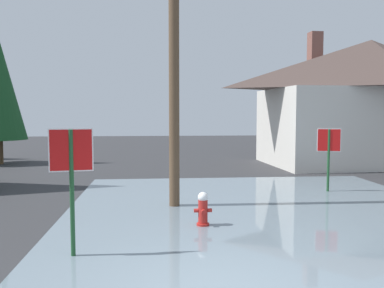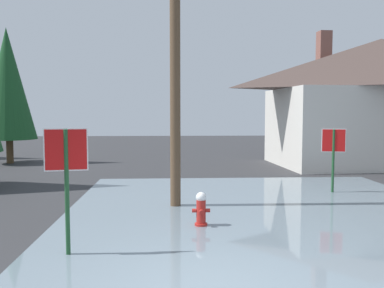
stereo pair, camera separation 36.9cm
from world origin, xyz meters
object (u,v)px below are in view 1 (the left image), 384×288
Objects in this scene: utility_pole at (174,57)px; house at (369,100)px; stop_sign_far at (329,147)px; stop_sign_near at (71,166)px; fire_hydrant at (203,210)px.

utility_pole is 13.32m from house.
utility_pole is at bearing -161.60° from stop_sign_far.
stop_sign_near is 0.21× the size of house.
stop_sign_near is at bearing -141.71° from stop_sign_far.
stop_sign_far is (4.47, 3.72, 1.08)m from fire_hydrant.
fire_hydrant is at bearing -131.31° from house.
house is (11.99, 12.57, 1.52)m from stop_sign_near.
stop_sign_near is at bearing -117.11° from utility_pole.
house is (10.03, 8.73, -0.88)m from utility_pole.
stop_sign_near is 2.87× the size of fire_hydrant.
fire_hydrant is at bearing -140.21° from stop_sign_far.
house reaches higher than fire_hydrant.
stop_sign_near is at bearing -144.52° from fire_hydrant.
stop_sign_far is (6.99, 5.52, -0.18)m from stop_sign_near.
stop_sign_far is (5.02, 1.67, -2.59)m from utility_pole.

